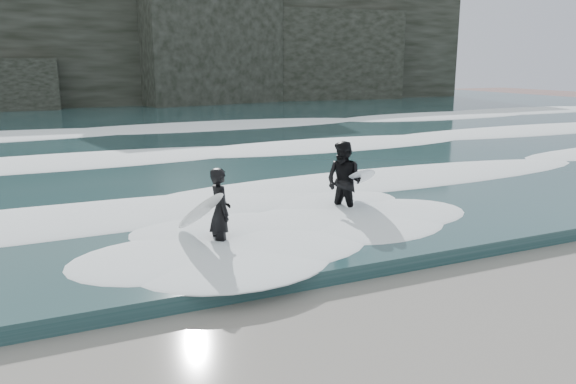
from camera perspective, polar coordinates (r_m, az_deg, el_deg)
name	(u,v)px	position (r m, az deg, el deg)	size (l,w,h in m)	color
ground	(486,362)	(7.91, 19.49, -16.01)	(120.00, 120.00, 0.00)	#835D55
sea	(127,125)	(34.41, -16.07, 6.56)	(90.00, 52.00, 0.30)	#203F43
headland	(91,47)	(51.12, -19.41, 13.76)	(70.00, 9.00, 10.00)	black
foam_near	(244,190)	(15.10, -4.51, 0.23)	(60.00, 3.20, 0.20)	white
foam_mid	(180,152)	(21.70, -10.88, 4.02)	(60.00, 4.00, 0.24)	white
foam_far	(138,127)	(30.45, -14.95, 6.41)	(60.00, 4.80, 0.30)	white
surfer_left	(217,212)	(11.08, -7.23, -2.01)	(1.06, 1.70, 1.75)	black
surfer_right	(346,181)	(13.40, 5.87, 1.08)	(1.62, 2.20, 1.94)	black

